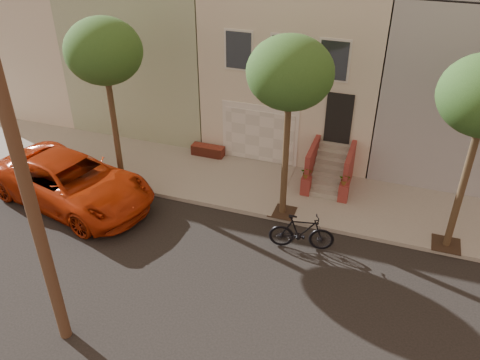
% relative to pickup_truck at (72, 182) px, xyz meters
% --- Properties ---
extents(ground, '(90.00, 90.00, 0.00)m').
position_rel_pickup_truck_xyz_m(ground, '(6.47, -2.19, -0.89)').
color(ground, black).
rests_on(ground, ground).
extents(sidewalk, '(40.00, 3.70, 0.15)m').
position_rel_pickup_truck_xyz_m(sidewalk, '(6.47, 3.16, -0.81)').
color(sidewalk, gray).
rests_on(sidewalk, ground).
extents(house_row, '(33.10, 11.70, 7.00)m').
position_rel_pickup_truck_xyz_m(house_row, '(6.47, 9.00, 2.76)').
color(house_row, beige).
rests_on(house_row, sidewalk).
extents(tree_left, '(2.70, 2.57, 6.30)m').
position_rel_pickup_truck_xyz_m(tree_left, '(0.97, 1.71, 4.37)').
color(tree_left, '#2D2116').
rests_on(tree_left, sidewalk).
extents(tree_mid, '(2.70, 2.57, 6.30)m').
position_rel_pickup_truck_xyz_m(tree_mid, '(7.47, 1.71, 4.37)').
color(tree_mid, '#2D2116').
rests_on(tree_mid, sidewalk).
extents(pickup_truck, '(6.88, 4.30, 1.77)m').
position_rel_pickup_truck_xyz_m(pickup_truck, '(0.00, 0.00, 0.00)').
color(pickup_truck, '#A82A0A').
rests_on(pickup_truck, ground).
extents(motorcycle, '(2.18, 0.99, 1.26)m').
position_rel_pickup_truck_xyz_m(motorcycle, '(8.49, 0.18, -0.26)').
color(motorcycle, black).
rests_on(motorcycle, ground).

